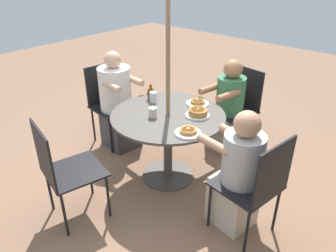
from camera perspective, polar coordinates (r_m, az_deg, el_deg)
name	(u,v)px	position (r m, az deg, el deg)	size (l,w,h in m)	color
ground_plane	(168,175)	(3.54, 0.00, -8.59)	(12.00, 12.00, 0.00)	#8C664C
patio_table	(168,127)	(3.22, 0.00, -0.20)	(1.11, 1.11, 0.73)	#4C4742
umbrella_pole	(168,78)	(3.01, 0.00, 8.38)	(0.04, 0.04, 2.20)	#846B4C
patio_chair_north	(257,183)	(2.65, 15.21, -9.55)	(0.52, 0.52, 0.94)	black
diner_north	(238,176)	(2.75, 12.05, -8.47)	(0.39, 0.53, 1.09)	beige
patio_chair_east	(238,103)	(3.94, 12.14, 3.89)	(0.53, 0.53, 0.94)	black
diner_east	(228,110)	(3.82, 10.34, 2.75)	(0.54, 0.39, 1.10)	gray
patio_chair_south	(109,99)	(4.02, -10.24, 4.60)	(0.51, 0.51, 0.94)	black
diner_south	(118,105)	(3.89, -8.76, 3.61)	(0.41, 0.53, 1.16)	#3D3D42
patio_chair_west	(62,168)	(2.86, -17.91, -6.90)	(0.55, 0.55, 0.94)	black
pancake_plate_a	(198,103)	(3.37, 5.17, 4.06)	(0.23, 0.23, 0.06)	white
pancake_plate_b	(198,113)	(3.12, 5.21, 2.29)	(0.23, 0.23, 0.08)	white
pancake_plate_c	(188,132)	(2.82, 3.53, -1.03)	(0.23, 0.23, 0.06)	white
syrup_bottle	(151,93)	(3.47, -3.02, 5.70)	(0.09, 0.07, 0.16)	brown
coffee_cup	(153,112)	(3.09, -2.67, 2.41)	(0.08, 0.08, 0.10)	beige
drinking_glass_a	(153,97)	(3.40, -2.61, 5.03)	(0.07, 0.07, 0.11)	silver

